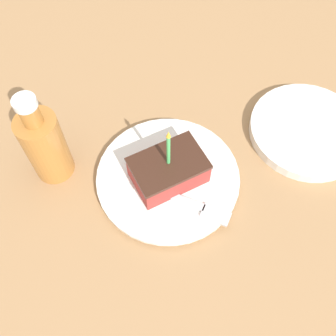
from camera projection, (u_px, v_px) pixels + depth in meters
ground_plane at (157, 182)px, 0.69m from camera, size 2.40×2.40×0.04m
plate at (168, 178)px, 0.66m from camera, size 0.24×0.24×0.02m
cake_slice at (168, 170)px, 0.63m from camera, size 0.08×0.12×0.13m
fork at (189, 204)px, 0.62m from camera, size 0.14×0.11×0.00m
bottle at (45, 145)px, 0.62m from camera, size 0.07×0.07×0.18m
side_plate at (307, 130)px, 0.71m from camera, size 0.21×0.21×0.02m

